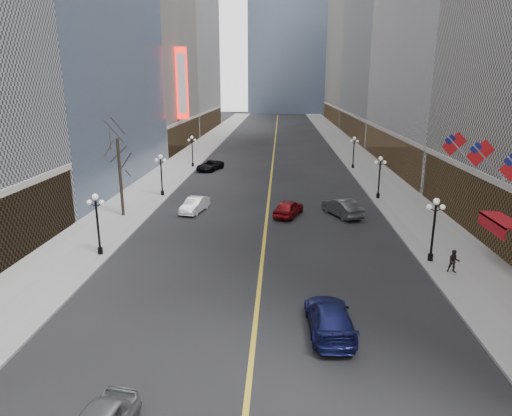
# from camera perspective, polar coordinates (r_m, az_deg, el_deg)

# --- Properties ---
(sidewalk_east) EXTENTS (6.00, 230.00, 0.15)m
(sidewalk_east) POSITION_cam_1_polar(r_m,az_deg,el_deg) (72.63, 13.25, 5.40)
(sidewalk_east) COLOR gray
(sidewalk_east) RESTS_ON ground
(sidewalk_west) EXTENTS (6.00, 230.00, 0.15)m
(sidewalk_west) POSITION_cam_1_polar(r_m,az_deg,el_deg) (73.09, -9.01, 5.68)
(sidewalk_west) COLOR gray
(sidewalk_west) RESTS_ON ground
(lane_line) EXTENTS (0.25, 200.00, 0.02)m
(lane_line) POSITION_cam_1_polar(r_m,az_deg,el_deg) (81.38, 2.22, 6.80)
(lane_line) COLOR gold
(lane_line) RESTS_ON ground
(bldg_east_c) EXTENTS (26.60, 40.60, 48.80)m
(bldg_east_c) POSITION_cam_1_polar(r_m,az_deg,el_deg) (110.90, 19.35, 20.82)
(bldg_east_c) COLOR gray
(bldg_east_c) RESTS_ON ground
(bldg_east_d) EXTENTS (26.60, 46.60, 62.80)m
(bldg_east_d) POSITION_cam_1_polar(r_m,az_deg,el_deg) (153.36, 14.95, 22.05)
(bldg_east_d) COLOR #A69D89
(bldg_east_d) RESTS_ON ground
(bldg_west_c) EXTENTS (26.60, 30.60, 50.80)m
(bldg_west_c) POSITION_cam_1_polar(r_m,az_deg,el_deg) (93.71, -17.74, 22.71)
(bldg_west_c) COLOR #A69D89
(bldg_west_c) RESTS_ON ground
(streetlamp_east_1) EXTENTS (1.26, 0.44, 4.52)m
(streetlamp_east_1) POSITION_cam_1_polar(r_m,az_deg,el_deg) (33.57, 21.38, -1.77)
(streetlamp_east_1) COLOR black
(streetlamp_east_1) RESTS_ON sidewalk_east
(streetlamp_east_2) EXTENTS (1.26, 0.44, 4.52)m
(streetlamp_east_2) POSITION_cam_1_polar(r_m,az_deg,el_deg) (50.47, 15.20, 4.26)
(streetlamp_east_2) COLOR black
(streetlamp_east_2) RESTS_ON sidewalk_east
(streetlamp_east_3) EXTENTS (1.26, 0.44, 4.52)m
(streetlamp_east_3) POSITION_cam_1_polar(r_m,az_deg,el_deg) (67.94, 12.13, 7.21)
(streetlamp_east_3) COLOR black
(streetlamp_east_3) RESTS_ON sidewalk_east
(streetlamp_west_1) EXTENTS (1.26, 0.44, 4.52)m
(streetlamp_west_1) POSITION_cam_1_polar(r_m,az_deg,el_deg) (34.39, -19.25, -1.16)
(streetlamp_west_1) COLOR black
(streetlamp_west_1) RESTS_ON sidewalk_west
(streetlamp_west_2) EXTENTS (1.26, 0.44, 4.52)m
(streetlamp_west_2) POSITION_cam_1_polar(r_m,az_deg,el_deg) (51.02, -11.77, 4.59)
(streetlamp_west_2) COLOR black
(streetlamp_west_2) RESTS_ON sidewalk_west
(streetlamp_west_3) EXTENTS (1.26, 0.44, 4.52)m
(streetlamp_west_3) POSITION_cam_1_polar(r_m,az_deg,el_deg) (68.35, -7.98, 7.45)
(streetlamp_west_3) COLOR black
(streetlamp_west_3) RESTS_ON sidewalk_west
(flag_4) EXTENTS (2.87, 0.12, 2.87)m
(flag_4) POSITION_cam_1_polar(r_m,az_deg,el_deg) (35.74, 26.47, 5.90)
(flag_4) COLOR #B2B2B7
(flag_4) RESTS_ON ground
(flag_5) EXTENTS (2.87, 0.12, 2.87)m
(flag_5) POSITION_cam_1_polar(r_m,az_deg,el_deg) (40.33, 23.74, 7.13)
(flag_5) COLOR #B2B2B7
(flag_5) RESTS_ON ground
(awning_c) EXTENTS (1.40, 4.00, 0.93)m
(awning_c) POSITION_cam_1_polar(r_m,az_deg,el_deg) (35.12, 28.09, -1.51)
(awning_c) COLOR maroon
(awning_c) RESTS_ON ground
(theatre_marquee) EXTENTS (2.00, 0.55, 12.00)m
(theatre_marquee) POSITION_cam_1_polar(r_m,az_deg,el_deg) (82.24, -9.23, 15.09)
(theatre_marquee) COLOR red
(theatre_marquee) RESTS_ON ground
(tree_west_far) EXTENTS (3.60, 3.60, 7.92)m
(tree_west_far) POSITION_cam_1_polar(r_m,az_deg,el_deg) (43.45, -16.84, 6.87)
(tree_west_far) COLOR #2D231C
(tree_west_far) RESTS_ON sidewalk_west
(car_nb_mid) EXTENTS (2.42, 4.60, 1.44)m
(car_nb_mid) POSITION_cam_1_polar(r_m,az_deg,el_deg) (44.69, -7.67, 0.39)
(car_nb_mid) COLOR white
(car_nb_mid) RESTS_ON ground
(car_nb_far) EXTENTS (3.89, 5.65, 1.43)m
(car_nb_far) POSITION_cam_1_polar(r_m,az_deg,el_deg) (65.98, -5.78, 5.32)
(car_nb_far) COLOR black
(car_nb_far) RESTS_ON ground
(car_sb_near) EXTENTS (2.42, 5.42, 1.54)m
(car_sb_near) POSITION_cam_1_polar(r_m,az_deg,el_deg) (23.89, 9.19, -13.40)
(car_sb_near) COLOR #13164A
(car_sb_near) RESTS_ON ground
(car_sb_mid) EXTENTS (3.30, 4.95, 1.56)m
(car_sb_mid) POSITION_cam_1_polar(r_m,az_deg,el_deg) (43.09, 4.09, 0.01)
(car_sb_mid) COLOR maroon
(car_sb_mid) RESTS_ON ground
(car_sb_far) EXTENTS (3.65, 5.35, 1.67)m
(car_sb_far) POSITION_cam_1_polar(r_m,az_deg,el_deg) (43.78, 10.71, 0.09)
(car_sb_far) COLOR #44474A
(car_sb_far) RESTS_ON ground
(ped_east_walk) EXTENTS (0.81, 0.53, 1.54)m
(ped_east_walk) POSITION_cam_1_polar(r_m,az_deg,el_deg) (32.68, 23.50, -6.12)
(ped_east_walk) COLOR black
(ped_east_walk) RESTS_ON sidewalk_east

